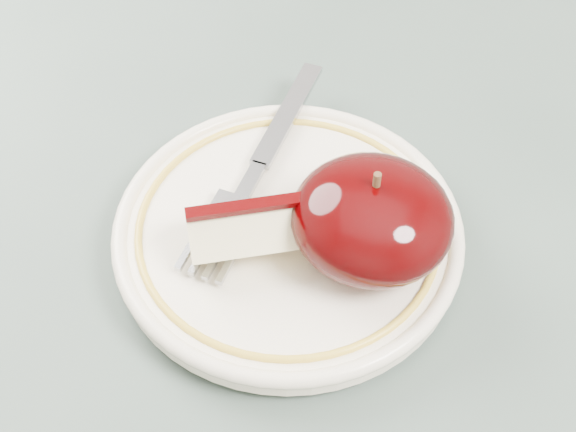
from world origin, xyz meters
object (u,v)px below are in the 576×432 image
(plate, at_px, (288,232))
(table, at_px, (306,316))
(apple_half, at_px, (372,219))
(fork, at_px, (258,167))

(plate, bearing_deg, table, 51.08)
(plate, height_order, apple_half, apple_half)
(apple_half, xyz_separation_m, fork, (-0.07, 0.04, -0.02))
(table, distance_m, apple_half, 0.14)
(fork, bearing_deg, table, -116.85)
(plate, distance_m, fork, 0.05)
(table, xyz_separation_m, plate, (-0.01, -0.01, 0.10))
(apple_half, height_order, fork, apple_half)
(table, distance_m, plate, 0.10)
(table, relative_size, fork, 5.09)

